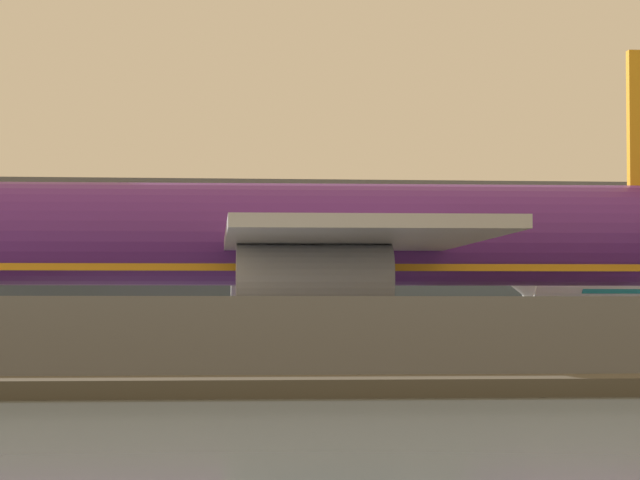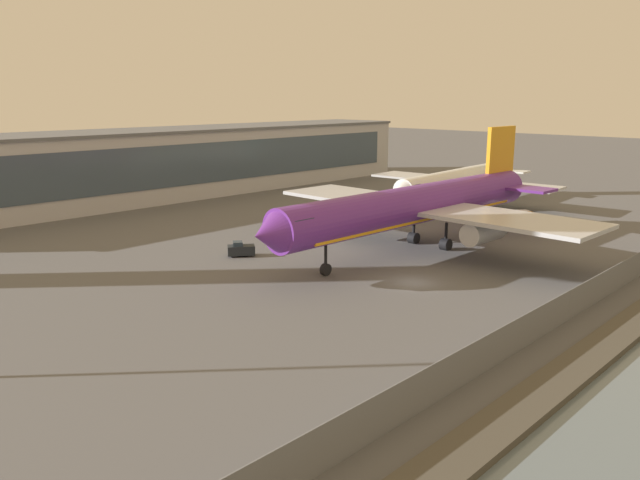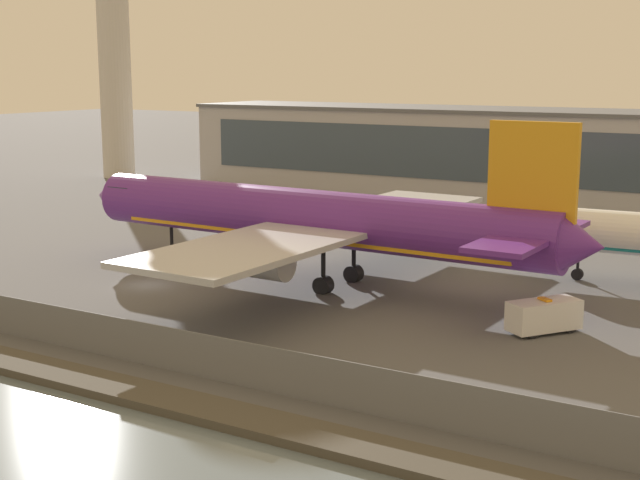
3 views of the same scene
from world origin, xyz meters
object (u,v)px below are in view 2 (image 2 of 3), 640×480
(cargo_jet_purple, at_px, (419,205))
(passenger_jet_white_teal, at_px, (459,180))
(ops_van, at_px, (527,220))
(baggage_tug, at_px, (241,250))

(cargo_jet_purple, bearing_deg, passenger_jet_white_teal, 23.41)
(passenger_jet_white_teal, distance_m, ops_van, 20.93)
(ops_van, bearing_deg, cargo_jet_purple, 169.24)
(cargo_jet_purple, xyz_separation_m, baggage_tug, (-17.35, 13.39, -4.76))
(ops_van, bearing_deg, passenger_jet_white_teal, 59.58)
(cargo_jet_purple, distance_m, baggage_tug, 22.43)
(cargo_jet_purple, distance_m, ops_van, 22.17)
(passenger_jet_white_teal, bearing_deg, baggage_tug, -179.54)
(baggage_tug, bearing_deg, passenger_jet_white_teal, 0.46)
(cargo_jet_purple, distance_m, passenger_jet_white_teal, 34.73)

